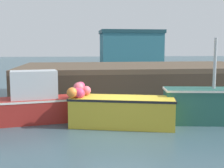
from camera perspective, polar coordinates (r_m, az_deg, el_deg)
name	(u,v)px	position (r m, az deg, el deg)	size (l,w,h in m)	color
ground	(120,130)	(10.76, 1.53, -8.96)	(120.00, 160.00, 0.10)	#38515B
pier	(142,71)	(17.13, 5.89, 2.54)	(14.09, 7.14, 1.88)	brown
fishing_boat_near_left	(24,103)	(11.90, -16.81, -3.68)	(4.41, 1.99, 2.04)	maroon
fishing_boat_near_right	(119,110)	(10.90, 1.45, -5.04)	(4.09, 2.26, 1.62)	gold
fishing_boat_mid	(213,105)	(12.01, 19.23, -3.85)	(3.93, 1.73, 3.31)	#23564C
rowboat	(201,106)	(14.34, 17.11, -4.07)	(2.08, 1.13, 0.47)	silver
warehouse	(131,48)	(43.95, 3.70, 6.98)	(9.19, 5.58, 5.42)	#2D6B7A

